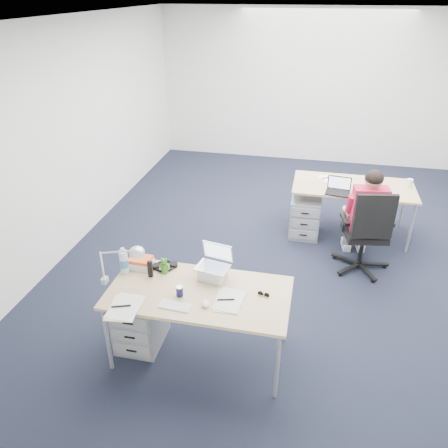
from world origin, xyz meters
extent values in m
plane|color=black|center=(0.00, 0.00, 0.00)|extent=(7.00, 7.00, 0.00)
cube|color=silver|center=(0.00, 3.50, 1.40)|extent=(6.00, 0.02, 2.80)
cube|color=silver|center=(0.00, -3.50, 1.40)|extent=(6.00, 0.02, 2.80)
cube|color=silver|center=(-3.00, 0.00, 1.40)|extent=(0.02, 7.00, 2.80)
cube|color=white|center=(0.00, 0.00, 2.80)|extent=(6.00, 7.00, 0.01)
cube|color=tan|center=(-0.83, -2.10, 0.71)|extent=(1.60, 0.80, 0.03)
cylinder|color=#B7BABC|center=(-1.58, -2.45, 0.35)|extent=(0.04, 0.04, 0.70)
cylinder|color=#B7BABC|center=(-0.08, -2.45, 0.35)|extent=(0.04, 0.04, 0.70)
cylinder|color=#B7BABC|center=(-1.58, -1.75, 0.35)|extent=(0.04, 0.04, 0.70)
cylinder|color=#B7BABC|center=(-0.08, -1.75, 0.35)|extent=(0.04, 0.04, 0.70)
cube|color=tan|center=(0.60, 0.59, 0.71)|extent=(1.60, 0.80, 0.03)
cylinder|color=#B7BABC|center=(-0.15, 0.24, 0.35)|extent=(0.04, 0.04, 0.70)
cylinder|color=#B7BABC|center=(1.35, 0.24, 0.35)|extent=(0.04, 0.04, 0.70)
cylinder|color=#B7BABC|center=(-0.15, 0.94, 0.35)|extent=(0.04, 0.04, 0.70)
cylinder|color=#B7BABC|center=(1.35, 0.94, 0.35)|extent=(0.04, 0.04, 0.70)
cylinder|color=black|center=(0.72, -0.27, 0.27)|extent=(0.05, 0.05, 0.43)
cube|color=black|center=(0.72, -0.27, 0.49)|extent=(0.55, 0.55, 0.07)
cube|color=black|center=(0.77, -0.50, 0.84)|extent=(0.45, 0.13, 0.54)
cube|color=red|center=(0.73, -0.26, 0.81)|extent=(0.41, 0.25, 0.53)
sphere|color=tan|center=(0.73, -0.26, 1.18)|extent=(0.21, 0.21, 0.21)
cube|color=gray|center=(-1.43, -2.06, 0.28)|extent=(0.40, 0.50, 0.55)
cube|color=gray|center=(0.00, 0.44, 0.28)|extent=(0.40, 0.50, 0.55)
cube|color=white|center=(-0.96, -2.34, 0.74)|extent=(0.27, 0.12, 0.01)
ellipsoid|color=white|center=(-0.72, -2.27, 0.75)|extent=(0.10, 0.12, 0.04)
cylinder|color=#1A1644|center=(-0.97, -2.19, 0.78)|extent=(0.08, 0.08, 0.10)
cylinder|color=silver|center=(-1.58, -1.96, 0.86)|extent=(0.11, 0.11, 0.26)
cube|color=silver|center=(-1.46, -1.85, 0.78)|extent=(0.25, 0.20, 0.10)
cube|color=black|center=(-1.32, -1.97, 0.81)|extent=(0.04, 0.03, 0.16)
cube|color=#FEF793|center=(-1.38, -2.45, 0.74)|extent=(0.25, 0.35, 0.01)
cube|color=#FEF793|center=(-0.54, -2.18, 0.74)|extent=(0.24, 0.33, 0.01)
cylinder|color=white|center=(1.32, 0.69, 0.79)|extent=(0.09, 0.09, 0.11)
cube|color=white|center=(0.24, 0.74, 0.73)|extent=(0.25, 0.30, 0.01)
camera|label=1|loc=(0.04, -5.05, 3.08)|focal=35.00mm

